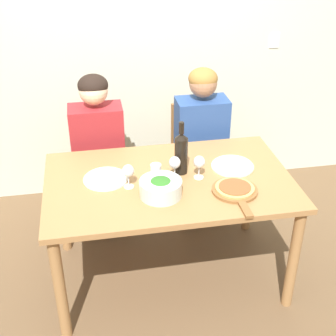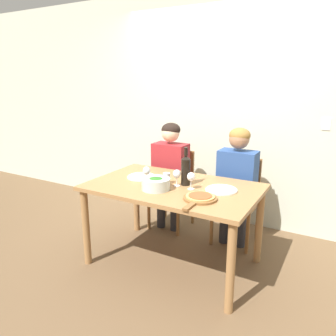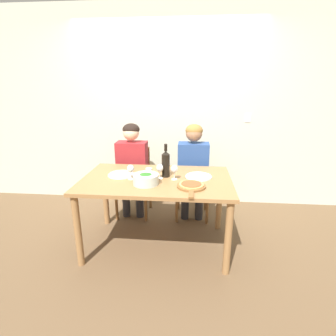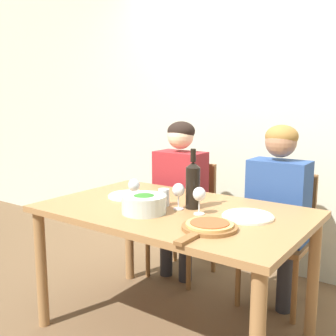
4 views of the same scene
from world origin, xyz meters
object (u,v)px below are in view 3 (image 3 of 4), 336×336
at_px(person_man, 193,164).
at_px(dinner_plate_right, 199,176).
at_px(water_tumbler, 149,173).
at_px(chair_right, 193,180).
at_px(wine_bottle, 166,163).
at_px(wine_glass_right, 174,170).
at_px(person_woman, 132,162).
at_px(wine_glass_centre, 160,169).
at_px(dinner_plate_left, 121,174).
at_px(broccoli_bowl, 146,179).
at_px(wine_glass_left, 131,169).
at_px(pizza_on_board, 191,186).
at_px(chair_left, 135,178).

distance_m(person_man, dinner_plate_right, 0.59).
distance_m(person_man, water_tumbler, 0.79).
relative_size(chair_right, wine_bottle, 2.58).
height_order(wine_glass_right, water_tumbler, wine_glass_right).
relative_size(person_woman, dinner_plate_right, 4.51).
height_order(wine_bottle, wine_glass_centre, wine_bottle).
bearing_deg(wine_glass_centre, dinner_plate_left, 171.48).
xyz_separation_m(broccoli_bowl, wine_glass_left, (-0.17, 0.12, 0.05)).
distance_m(chair_right, wine_glass_centre, 0.93).
bearing_deg(dinner_plate_left, wine_bottle, 0.99).
xyz_separation_m(dinner_plate_right, wine_glass_centre, (-0.39, -0.07, 0.10)).
distance_m(person_woman, wine_bottle, 0.79).
bearing_deg(person_woman, chair_right, 7.91).
relative_size(pizza_on_board, water_tumbler, 4.09).
bearing_deg(chair_right, water_tumbler, -120.89).
distance_m(chair_left, wine_glass_left, 0.92).
relative_size(dinner_plate_left, wine_glass_right, 1.80).
bearing_deg(pizza_on_board, water_tumbler, 151.77).
distance_m(chair_right, dinner_plate_left, 1.08).
bearing_deg(wine_glass_right, broccoli_bowl, -150.28).
height_order(chair_right, wine_glass_right, wine_glass_right).
xyz_separation_m(chair_right, wine_glass_left, (-0.62, -0.82, 0.39)).
height_order(person_woman, wine_glass_left, person_woman).
xyz_separation_m(chair_right, broccoli_bowl, (-0.45, -0.94, 0.33)).
relative_size(wine_bottle, wine_glass_centre, 2.27).
relative_size(wine_glass_left, wine_glass_right, 1.00).
height_order(chair_left, dinner_plate_left, chair_left).
bearing_deg(person_woman, wine_bottle, -50.37).
relative_size(person_woman, broccoli_bowl, 4.98).
xyz_separation_m(dinner_plate_left, water_tumbler, (0.30, -0.04, 0.04)).
xyz_separation_m(chair_left, person_woman, (0.00, -0.11, 0.25)).
distance_m(wine_glass_centre, water_tumbler, 0.13).
bearing_deg(dinner_plate_right, dinner_plate_left, -179.14).
bearing_deg(wine_glass_right, chair_left, 126.66).
bearing_deg(wine_glass_right, person_man, 74.39).
bearing_deg(pizza_on_board, chair_left, 127.54).
height_order(chair_left, wine_glass_centre, wine_glass_centre).
bearing_deg(wine_glass_centre, water_tumbler, 170.64).
height_order(broccoli_bowl, water_tumbler, broccoli_bowl).
distance_m(wine_glass_left, wine_glass_centre, 0.29).
xyz_separation_m(chair_left, wine_glass_centre, (0.44, -0.77, 0.39)).
height_order(wine_bottle, water_tumbler, wine_bottle).
bearing_deg(dinner_plate_right, person_woman, 144.62).
bearing_deg(chair_right, wine_glass_left, -127.41).
bearing_deg(wine_glass_centre, chair_left, 119.61).
distance_m(dinner_plate_right, pizza_on_board, 0.30).
xyz_separation_m(chair_left, dinner_plate_right, (0.83, -0.70, 0.29)).
distance_m(wine_glass_right, wine_glass_centre, 0.15).
bearing_deg(chair_left, wine_glass_left, -79.49).
bearing_deg(wine_glass_left, dinner_plate_left, 140.78).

